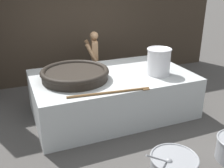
% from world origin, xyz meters
% --- Properties ---
extents(ground_plane, '(60.00, 60.00, 0.00)m').
position_xyz_m(ground_plane, '(0.00, 0.00, 0.00)').
color(ground_plane, '#474442').
extents(back_wall, '(8.45, 0.24, 3.66)m').
position_xyz_m(back_wall, '(0.00, 2.37, 1.83)').
color(back_wall, '#382D23').
rests_on(back_wall, ground_plane).
extents(hearth_platform, '(3.26, 1.97, 0.87)m').
position_xyz_m(hearth_platform, '(0.00, 0.00, 0.44)').
color(hearth_platform, '#B2B7B7').
rests_on(hearth_platform, ground_plane).
extents(giant_wok_near, '(1.34, 1.34, 0.22)m').
position_xyz_m(giant_wok_near, '(-0.78, -0.00, 0.99)').
color(giant_wok_near, black).
rests_on(giant_wok_near, hearth_platform).
extents(stock_pot, '(0.50, 0.50, 0.55)m').
position_xyz_m(stock_pot, '(0.89, -0.35, 1.16)').
color(stock_pot, silver).
rests_on(stock_pot, hearth_platform).
extents(stirring_paddle, '(1.48, 0.23, 0.04)m').
position_xyz_m(stirring_paddle, '(-0.35, -0.89, 0.89)').
color(stirring_paddle, brown).
rests_on(stirring_paddle, hearth_platform).
extents(cook, '(0.42, 0.60, 1.51)m').
position_xyz_m(cook, '(0.09, 1.41, 0.82)').
color(cook, '#9E7551').
rests_on(cook, ground_plane).
extents(prep_bowl_vegetables, '(0.90, 0.70, 0.64)m').
position_xyz_m(prep_bowl_vegetables, '(0.05, -2.23, 0.20)').
color(prep_bowl_vegetables, gray).
rests_on(prep_bowl_vegetables, ground_plane).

